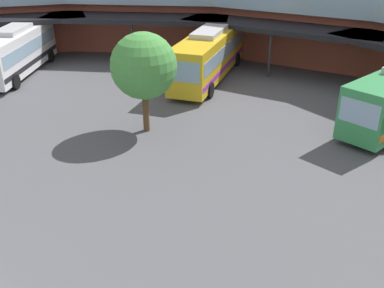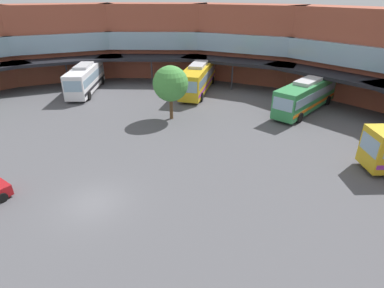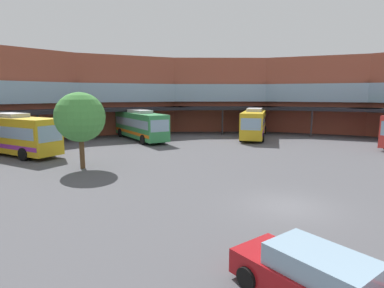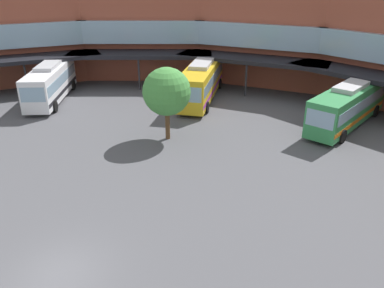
# 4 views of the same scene
# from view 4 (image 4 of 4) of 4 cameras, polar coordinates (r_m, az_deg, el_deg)

# --- Properties ---
(ground_plane) EXTENTS (120.10, 120.10, 0.00)m
(ground_plane) POSITION_cam_4_polar(r_m,az_deg,el_deg) (19.09, -18.87, -17.69)
(ground_plane) COLOR #515156
(station_building) EXTENTS (77.50, 43.21, 10.73)m
(station_building) POSITION_cam_4_polar(r_m,az_deg,el_deg) (31.92, 11.92, 11.37)
(station_building) COLOR #9E4C38
(station_building) RESTS_ON ground
(bus_0) EXTENTS (7.20, 12.11, 3.83)m
(bus_0) POSITION_cam_4_polar(r_m,az_deg,el_deg) (39.76, 1.41, 9.33)
(bus_0) COLOR gold
(bus_0) RESTS_ON ground
(bus_2) EXTENTS (3.60, 11.43, 3.66)m
(bus_2) POSITION_cam_4_polar(r_m,az_deg,el_deg) (35.28, 22.00, 5.36)
(bus_2) COLOR #338C4C
(bus_2) RESTS_ON ground
(bus_4) EXTENTS (8.51, 9.88, 3.72)m
(bus_4) POSITION_cam_4_polar(r_m,az_deg,el_deg) (41.82, -20.14, 8.54)
(bus_4) COLOR white
(bus_4) RESTS_ON ground
(plaza_tree) EXTENTS (3.68, 3.68, 5.70)m
(plaza_tree) POSITION_cam_4_polar(r_m,az_deg,el_deg) (29.53, -3.75, 7.68)
(plaza_tree) COLOR brown
(plaza_tree) RESTS_ON ground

